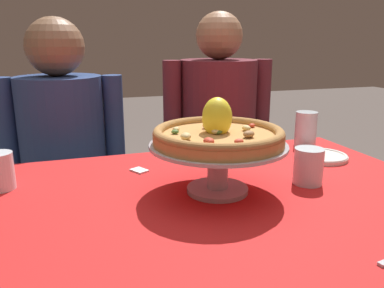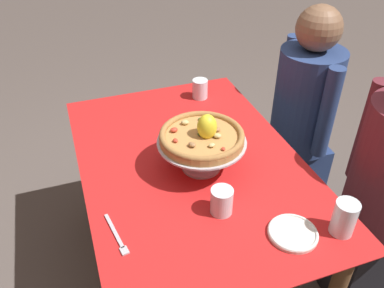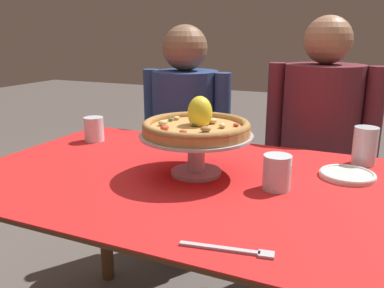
# 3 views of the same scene
# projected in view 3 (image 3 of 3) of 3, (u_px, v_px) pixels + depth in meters

# --- Properties ---
(dining_table) EXTENTS (1.31, 0.88, 0.75)m
(dining_table) POSITION_uv_depth(u_px,v_px,m) (179.00, 206.00, 1.27)
(dining_table) COLOR brown
(dining_table) RESTS_ON ground
(pizza_stand) EXTENTS (0.35, 0.35, 0.13)m
(pizza_stand) POSITION_uv_depth(u_px,v_px,m) (196.00, 146.00, 1.22)
(pizza_stand) COLOR #B7B7C1
(pizza_stand) RESTS_ON dining_table
(pizza) EXTENTS (0.33, 0.33, 0.11)m
(pizza) POSITION_uv_depth(u_px,v_px,m) (197.00, 126.00, 1.20)
(pizza) COLOR #BC8447
(pizza) RESTS_ON pizza_stand
(water_glass_side_right) EXTENTS (0.08, 0.08, 0.10)m
(water_glass_side_right) POSITION_uv_depth(u_px,v_px,m) (277.00, 174.00, 1.11)
(water_glass_side_right) COLOR silver
(water_glass_side_right) RESTS_ON dining_table
(water_glass_back_left) EXTENTS (0.08, 0.08, 0.10)m
(water_glass_back_left) POSITION_uv_depth(u_px,v_px,m) (94.00, 130.00, 1.61)
(water_glass_back_left) COLOR white
(water_glass_back_left) RESTS_ON dining_table
(water_glass_back_right) EXTENTS (0.08, 0.08, 0.13)m
(water_glass_back_right) POSITION_uv_depth(u_px,v_px,m) (365.00, 148.00, 1.32)
(water_glass_back_right) COLOR silver
(water_glass_back_right) RESTS_ON dining_table
(side_plate) EXTENTS (0.17, 0.17, 0.02)m
(side_plate) POSITION_uv_depth(u_px,v_px,m) (347.00, 175.00, 1.21)
(side_plate) COLOR silver
(side_plate) RESTS_ON dining_table
(dinner_fork) EXTENTS (0.19, 0.05, 0.01)m
(dinner_fork) POSITION_uv_depth(u_px,v_px,m) (232.00, 250.00, 0.80)
(dinner_fork) COLOR #B7B7C1
(dinner_fork) RESTS_ON dining_table
(sugar_packet) EXTENTS (0.06, 0.06, 0.00)m
(sugar_packet) POSITION_uv_depth(u_px,v_px,m) (180.00, 149.00, 1.50)
(sugar_packet) COLOR white
(sugar_packet) RESTS_ON dining_table
(diner_left) EXTENTS (0.49, 0.36, 1.22)m
(diner_left) POSITION_uv_depth(u_px,v_px,m) (186.00, 149.00, 2.08)
(diner_left) COLOR navy
(diner_left) RESTS_ON ground
(diner_right) EXTENTS (0.49, 0.36, 1.25)m
(diner_right) POSITION_uv_depth(u_px,v_px,m) (317.00, 163.00, 1.80)
(diner_right) COLOR black
(diner_right) RESTS_ON ground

